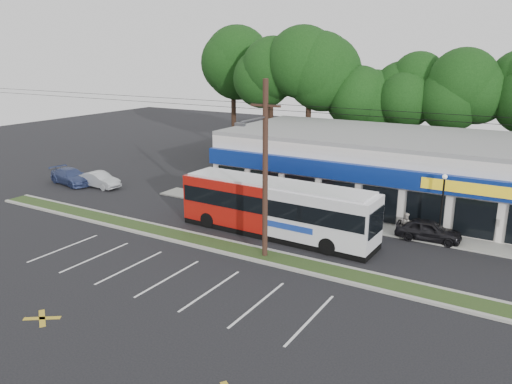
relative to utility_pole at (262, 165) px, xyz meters
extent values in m
plane|color=black|center=(-2.83, -0.93, -5.41)|extent=(120.00, 120.00, 0.00)
cube|color=#233C18|center=(-2.83, 0.07, -5.35)|extent=(40.00, 1.60, 0.12)
cube|color=#9E9E93|center=(-2.83, -0.78, -5.34)|extent=(40.00, 0.25, 0.14)
cube|color=#9E9E93|center=(-2.83, 0.92, -5.34)|extent=(40.00, 0.25, 0.14)
cube|color=#9E9E93|center=(2.17, 8.07, -5.36)|extent=(32.00, 2.20, 0.10)
cube|color=silver|center=(2.67, 15.07, -2.91)|extent=(25.00, 12.00, 5.00)
cube|color=navy|center=(2.67, 8.82, -2.01)|extent=(25.00, 0.50, 1.20)
cube|color=black|center=(2.67, 9.01, -4.01)|extent=(24.00, 0.12, 2.40)
cube|color=yellow|center=(9.67, 8.55, -2.01)|extent=(6.00, 0.06, 0.70)
cube|color=gray|center=(2.67, 15.07, -0.26)|extent=(25.00, 12.00, 0.30)
cylinder|color=black|center=(0.17, 0.07, -0.41)|extent=(0.30, 0.30, 10.00)
cube|color=black|center=(0.17, 0.07, 3.19)|extent=(1.80, 0.12, 0.12)
cylinder|color=#59595E|center=(0.17, -1.13, 2.59)|extent=(0.10, 2.40, 0.10)
cube|color=#59595E|center=(0.17, -2.43, 2.49)|extent=(0.50, 0.25, 0.15)
cylinder|color=black|center=(-2.83, 0.07, 3.29)|extent=(50.00, 0.02, 0.02)
cylinder|color=black|center=(-2.83, 0.07, 2.99)|extent=(50.00, 0.02, 0.02)
cylinder|color=black|center=(8.17, 7.87, -3.41)|extent=(0.12, 0.12, 4.00)
sphere|color=silver|center=(8.17, 7.87, -1.31)|extent=(0.30, 0.30, 0.30)
cylinder|color=black|center=(-18.83, 25.07, -2.55)|extent=(0.56, 0.56, 5.72)
sphere|color=black|center=(-18.83, 25.07, 3.04)|extent=(6.76, 6.76, 6.76)
cylinder|color=black|center=(-13.83, 25.07, -2.55)|extent=(0.56, 0.56, 5.72)
sphere|color=black|center=(-13.83, 25.07, 3.04)|extent=(6.76, 6.76, 6.76)
cylinder|color=black|center=(-8.83, 25.07, -2.55)|extent=(0.56, 0.56, 5.72)
sphere|color=black|center=(-8.83, 25.07, 3.04)|extent=(6.76, 6.76, 6.76)
cylinder|color=black|center=(-3.83, 25.07, -2.55)|extent=(0.56, 0.56, 5.72)
sphere|color=black|center=(-3.83, 25.07, 3.04)|extent=(6.76, 6.76, 6.76)
cylinder|color=black|center=(1.17, 25.07, -2.55)|extent=(0.56, 0.56, 5.72)
sphere|color=black|center=(1.17, 25.07, 3.04)|extent=(6.76, 6.76, 6.76)
cylinder|color=black|center=(6.17, 25.07, -2.55)|extent=(0.56, 0.56, 5.72)
sphere|color=black|center=(6.17, 25.07, 3.04)|extent=(6.76, 6.76, 6.76)
cube|color=#A4130C|center=(-4.26, 3.67, -3.54)|extent=(6.57, 2.89, 2.98)
cube|color=white|center=(2.24, 3.48, -3.54)|extent=(6.57, 2.89, 2.98)
cube|color=black|center=(-1.01, 3.57, -5.20)|extent=(13.07, 3.02, 0.38)
cube|color=black|center=(-1.01, 3.57, -3.19)|extent=(12.81, 3.13, 1.03)
cube|color=black|center=(5.52, 3.39, -3.35)|extent=(0.13, 2.30, 1.52)
cube|color=#193899|center=(0.57, 2.16, -4.17)|extent=(3.25, 0.12, 0.38)
cube|color=white|center=(-1.01, 3.57, -2.00)|extent=(12.41, 2.79, 0.20)
cylinder|color=black|center=(-5.59, 2.47, -4.89)|extent=(1.05, 0.33, 1.04)
cylinder|color=black|center=(-5.52, 4.94, -4.89)|extent=(1.05, 0.33, 1.04)
cylinder|color=black|center=(3.11, 2.22, -4.89)|extent=(1.05, 0.33, 1.04)
cylinder|color=black|center=(3.18, 4.69, -4.89)|extent=(1.05, 0.33, 1.04)
imported|color=black|center=(7.58, 7.57, -4.74)|extent=(4.05, 1.88, 1.34)
imported|color=#B0B3B8|center=(-19.83, 6.07, -4.75)|extent=(4.10, 1.60, 1.33)
imported|color=navy|center=(-22.83, 5.53, -4.72)|extent=(5.07, 2.76, 1.39)
imported|color=silver|center=(-0.54, 6.64, -4.63)|extent=(0.57, 0.38, 1.56)
imported|color=beige|center=(6.17, 7.57, -4.63)|extent=(0.96, 0.91, 1.57)
camera|label=1|loc=(13.34, -22.95, 5.85)|focal=35.00mm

